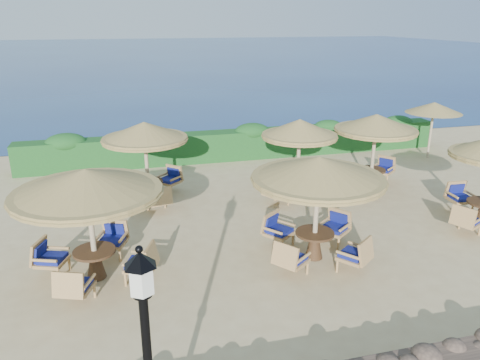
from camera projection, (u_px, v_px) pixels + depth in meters
ground at (303, 226)px, 13.54m from camera, size 120.00×120.00×0.00m
sea at (145, 54)px, 77.51m from camera, size 160.00×160.00×0.00m
hedge at (241, 145)px, 19.92m from camera, size 18.00×0.90×1.20m
extra_parasol at (434, 108)px, 19.43m from camera, size 2.30×2.30×2.41m
cafe_set_0 at (88, 200)px, 10.25m from camera, size 3.32×3.32×2.65m
cafe_set_1 at (318, 186)px, 11.15m from camera, size 3.24×3.24×2.65m
cafe_set_3 at (145, 146)px, 14.78m from camera, size 2.81×2.81×2.65m
cafe_set_4 at (299, 144)px, 15.20m from camera, size 2.77×2.64×2.65m
cafe_set_5 at (375, 133)px, 15.91m from camera, size 2.81×2.81×2.65m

